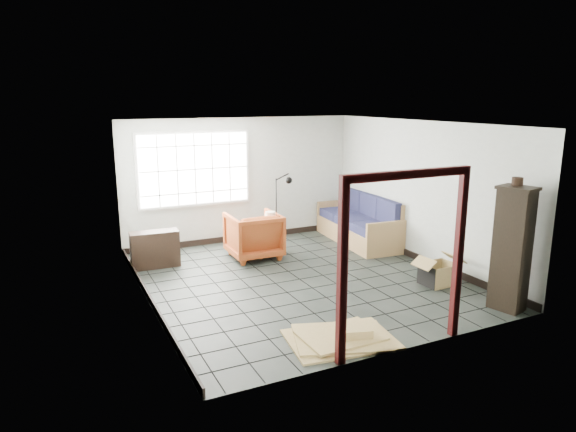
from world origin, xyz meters
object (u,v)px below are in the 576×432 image
armchair (254,233)px  tall_shelf (512,248)px  futon_sofa (361,225)px  side_table (267,236)px

armchair → tall_shelf: bearing=122.8°
tall_shelf → futon_sofa: bearing=74.8°
side_table → tall_shelf: (2.14, -3.79, 0.51)m
armchair → side_table: armchair is taller
futon_sofa → armchair: size_ratio=2.43×
tall_shelf → side_table: bearing=105.3°
side_table → tall_shelf: 4.39m
futon_sofa → side_table: 2.22m
armchair → side_table: size_ratio=1.89×
armchair → tall_shelf: size_ratio=0.53×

